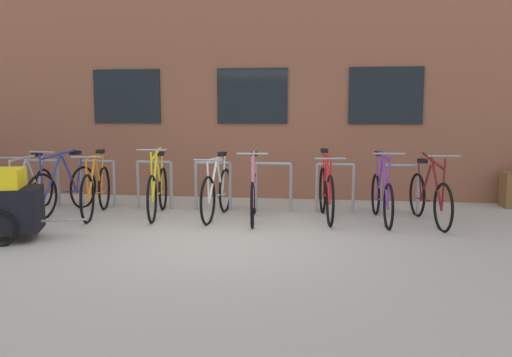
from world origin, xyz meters
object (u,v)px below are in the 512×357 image
Objects in this scene: bicycle_blue at (64,189)px; bicycle_white at (217,192)px; bicycle_silver at (28,190)px; bike_trailer at (1,203)px; bicycle_orange at (96,190)px; bicycle_maroon at (429,197)px; bicycle_purple at (382,196)px; bicycle_red at (326,192)px; bicycle_yellow at (158,190)px; bicycle_pink at (253,195)px.

bicycle_white is at bearing -0.38° from bicycle_blue.
bicycle_blue is (0.60, 0.01, 0.02)m from bicycle_silver.
bicycle_white is 1.18× the size of bike_trailer.
bicycle_maroon is at bearing 1.24° from bicycle_orange.
bicycle_maroon is at bearing -4.34° from bicycle_purple.
bicycle_maroon is at bearing 0.28° from bicycle_white.
bicycle_red reaches higher than bicycle_orange.
bicycle_yellow is (0.96, 0.12, -0.00)m from bicycle_orange.
bicycle_purple is (4.41, 0.16, -0.02)m from bicycle_orange.
bicycle_yellow is at bearing 51.95° from bike_trailer.
bicycle_orange is at bearing -177.18° from bicycle_white.
bicycle_yellow is 1.54m from bicycle_pink.
bicycle_purple is 0.68m from bicycle_maroon.
bicycle_red is at bearing 175.96° from bicycle_purple.
bicycle_purple reaches higher than bicycle_red.
bicycle_white is 0.99× the size of bicycle_purple.
bicycle_blue is at bearing 0.58° from bicycle_silver.
bicycle_blue is 1.85m from bike_trailer.
bicycle_blue is 3.10m from bicycle_pink.
bicycle_pink is at bearing 30.29° from bike_trailer.
bicycle_purple reaches higher than bicycle_silver.
bicycle_orange is at bearing -10.50° from bicycle_blue.
bicycle_purple is 1.92m from bicycle_pink.
bicycle_maroon reaches higher than bicycle_blue.
bicycle_red is 1.67m from bicycle_white.
bicycle_maroon is at bearing -0.01° from bicycle_blue.
bicycle_purple is 3.45m from bicycle_yellow.
bicycle_white reaches higher than bike_trailer.
bicycle_blue is at bearing 169.50° from bicycle_orange.
bicycle_orange is at bearing 74.27° from bike_trailer.
bicycle_blue is (-5.01, -0.05, 0.01)m from bicycle_purple.
bicycle_purple reaches higher than bicycle_pink.
bicycle_maroon is at bearing -4.18° from bicycle_red.
bike_trailer is at bearing -142.72° from bicycle_white.
bicycle_white is 0.98× the size of bicycle_maroon.
bike_trailer is at bearing -158.81° from bicycle_purple.
bicycle_pink is (1.53, -0.11, -0.02)m from bicycle_yellow.
bicycle_blue is at bearing -179.75° from bicycle_yellow.
bicycle_white is 0.95m from bicycle_yellow.
bicycle_red is 0.83m from bicycle_purple.
bicycle_white is at bearing -175.70° from bicycle_red.
bicycle_yellow is at bearing 179.89° from bicycle_maroon.
bicycle_silver is at bearing 179.81° from bicycle_white.
bicycle_orange is at bearing -176.49° from bicycle_red.
bicycle_white is at bearing -1.41° from bicycle_yellow.
bicycle_red is 1.20× the size of bike_trailer.
bicycle_pink reaches higher than bicycle_maroon.
bicycle_orange is 0.97m from bicycle_yellow.
bike_trailer is (-0.49, -1.74, 0.08)m from bicycle_orange.
bicycle_orange is at bearing -178.76° from bicycle_maroon.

